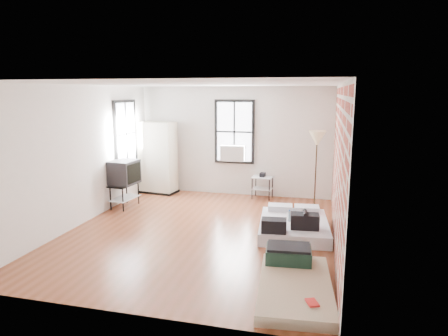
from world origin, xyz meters
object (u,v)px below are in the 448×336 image
(mattress_main, at_px, (294,225))
(mattress_bare, at_px, (293,278))
(side_table, at_px, (262,181))
(tv_stand, at_px, (124,174))
(floor_lamp, at_px, (317,142))
(wardrobe, at_px, (158,158))

(mattress_main, height_order, mattress_bare, mattress_main)
(mattress_bare, distance_m, side_table, 4.68)
(side_table, bearing_deg, mattress_bare, -76.00)
(mattress_main, bearing_deg, tv_stand, 163.38)
(mattress_bare, xyz_separation_m, tv_stand, (-4.13, 2.98, 0.68))
(mattress_bare, height_order, side_table, side_table)
(floor_lamp, bearing_deg, tv_stand, -166.40)
(mattress_main, distance_m, tv_stand, 4.09)
(floor_lamp, distance_m, tv_stand, 4.49)
(mattress_main, height_order, tv_stand, tv_stand)
(mattress_main, xyz_separation_m, tv_stand, (-3.96, 0.79, 0.64))
(mattress_main, height_order, wardrobe, wardrobe)
(mattress_bare, xyz_separation_m, floor_lamp, (0.18, 4.02, 1.42))
(side_table, bearing_deg, wardrobe, -178.56)
(mattress_main, relative_size, tv_stand, 1.66)
(mattress_main, bearing_deg, mattress_bare, -91.02)
(wardrobe, relative_size, floor_lamp, 1.06)
(wardrobe, distance_m, side_table, 2.83)
(mattress_main, xyz_separation_m, mattress_bare, (0.17, -2.19, -0.03))
(wardrobe, bearing_deg, floor_lamp, 1.79)
(wardrobe, xyz_separation_m, tv_stand, (-0.22, -1.48, -0.14))
(side_table, distance_m, tv_stand, 3.39)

